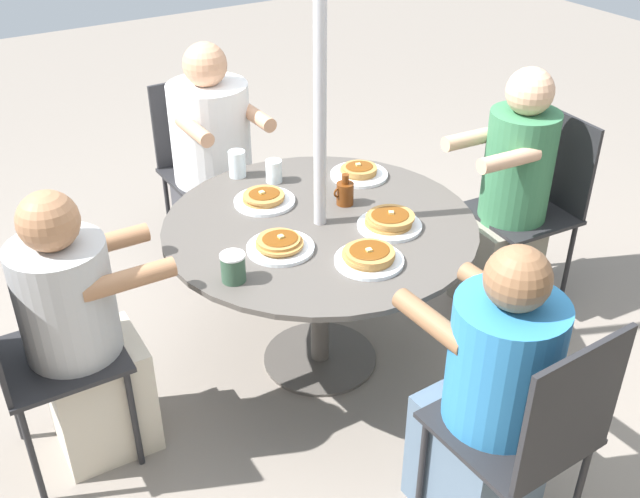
{
  "coord_description": "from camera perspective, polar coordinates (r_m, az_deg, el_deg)",
  "views": [
    {
      "loc": [
        1.36,
        2.23,
        2.2
      ],
      "look_at": [
        0.0,
        0.0,
        0.58
      ],
      "focal_mm": 42.0,
      "sensor_mm": 36.0,
      "label": 1
    }
  ],
  "objects": [
    {
      "name": "ground_plane",
      "position": [
        3.42,
        0.0,
        -8.35
      ],
      "size": [
        12.0,
        12.0,
        0.0
      ],
      "primitive_type": "plane",
      "color": "gray"
    },
    {
      "name": "patio_table",
      "position": [
        3.06,
        0.0,
        0.31
      ],
      "size": [
        1.27,
        1.27,
        0.71
      ],
      "color": "#4C4742",
      "rests_on": "ground"
    },
    {
      "name": "umbrella_pole",
      "position": [
        2.81,
        0.0,
        10.09
      ],
      "size": [
        0.05,
        0.05,
        2.33
      ],
      "primitive_type": "cylinder",
      "color": "#ADADB2",
      "rests_on": "ground"
    },
    {
      "name": "patio_chair_north",
      "position": [
        4.01,
        -9.04,
        6.88
      ],
      "size": [
        0.43,
        0.43,
        0.93
      ],
      "rotation": [
        0.0,
        0.0,
        0.02
      ],
      "color": "#232326",
      "rests_on": "ground"
    },
    {
      "name": "diner_north",
      "position": [
        3.87,
        -7.93,
        5.88
      ],
      "size": [
        0.4,
        0.54,
        1.19
      ],
      "rotation": [
        0.0,
        0.0,
        0.02
      ],
      "color": "#3D3D42",
      "rests_on": "ground"
    },
    {
      "name": "patio_chair_east",
      "position": [
        2.8,
        -21.19,
        -7.14
      ],
      "size": [
        0.43,
        0.43,
        0.93
      ],
      "rotation": [
        0.0,
        0.0,
        1.56
      ],
      "color": "#232326",
      "rests_on": "ground"
    },
    {
      "name": "diner_east",
      "position": [
        2.84,
        -17.63,
        -6.62
      ],
      "size": [
        0.52,
        0.35,
        1.11
      ],
      "rotation": [
        0.0,
        0.0,
        1.56
      ],
      "color": "beige",
      "rests_on": "ground"
    },
    {
      "name": "patio_chair_south",
      "position": [
        2.42,
        15.87,
        -13.08
      ],
      "size": [
        0.44,
        0.44,
        0.93
      ],
      "rotation": [
        0.0,
        0.0,
        -3.1
      ],
      "color": "#232326",
      "rests_on": "ground"
    },
    {
      "name": "diner_south",
      "position": [
        2.53,
        12.79,
        -11.45
      ],
      "size": [
        0.36,
        0.52,
        1.11
      ],
      "rotation": [
        0.0,
        0.0,
        -3.1
      ],
      "color": "slate",
      "rests_on": "ground"
    },
    {
      "name": "patio_chair_west",
      "position": [
        3.71,
        16.21,
        3.81
      ],
      "size": [
        0.45,
        0.45,
        0.93
      ],
      "rotation": [
        0.0,
        0.0,
        -1.64
      ],
      "color": "#232326",
      "rests_on": "ground"
    },
    {
      "name": "diner_west",
      "position": [
        3.59,
        14.21,
        3.49
      ],
      "size": [
        0.5,
        0.34,
        1.19
      ],
      "rotation": [
        0.0,
        0.0,
        -1.64
      ],
      "color": "gray",
      "rests_on": "ground"
    },
    {
      "name": "pancake_plate_a",
      "position": [
        2.98,
        5.32,
        2.09
      ],
      "size": [
        0.26,
        0.26,
        0.07
      ],
      "color": "white",
      "rests_on": "patio_table"
    },
    {
      "name": "pancake_plate_b",
      "position": [
        3.37,
        3.0,
        5.86
      ],
      "size": [
        0.26,
        0.26,
        0.06
      ],
      "color": "white",
      "rests_on": "patio_table"
    },
    {
      "name": "pancake_plate_c",
      "position": [
        2.82,
        -3.08,
        0.3
      ],
      "size": [
        0.26,
        0.26,
        0.06
      ],
      "color": "white",
      "rests_on": "patio_table"
    },
    {
      "name": "pancake_plate_d",
      "position": [
        3.15,
        -4.27,
        3.81
      ],
      "size": [
        0.26,
        0.26,
        0.06
      ],
      "color": "white",
      "rests_on": "patio_table"
    },
    {
      "name": "pancake_plate_e",
      "position": [
        2.75,
        3.74,
        -0.61
      ],
      "size": [
        0.26,
        0.26,
        0.06
      ],
      "color": "white",
      "rests_on": "patio_table"
    },
    {
      "name": "syrup_bottle",
      "position": [
        3.12,
        1.91,
        4.31
      ],
      "size": [
        0.09,
        0.07,
        0.14
      ],
      "color": "#602D0F",
      "rests_on": "patio_table"
    },
    {
      "name": "coffee_cup",
      "position": [
        2.65,
        -6.63,
        -1.4
      ],
      "size": [
        0.09,
        0.09,
        0.11
      ],
      "color": "#33513D",
      "rests_on": "patio_table"
    },
    {
      "name": "drinking_glass_a",
      "position": [
        3.32,
        -3.54,
        5.95
      ],
      "size": [
        0.07,
        0.07,
        0.1
      ],
      "primitive_type": "cylinder",
      "color": "silver",
      "rests_on": "patio_table"
    },
    {
      "name": "drinking_glass_b",
      "position": [
        3.38,
        -6.33,
        6.47
      ],
      "size": [
        0.08,
        0.08,
        0.12
      ],
      "primitive_type": "cylinder",
      "color": "silver",
      "rests_on": "patio_table"
    }
  ]
}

